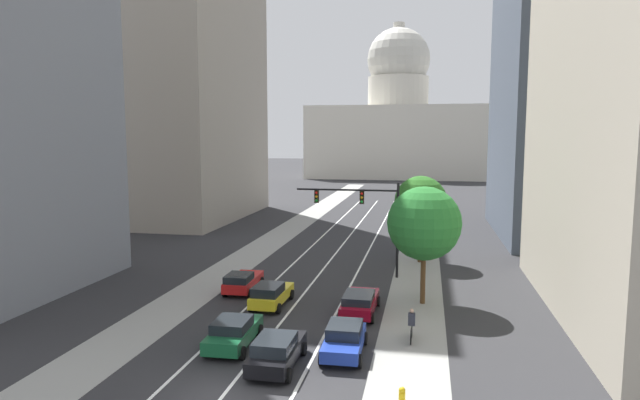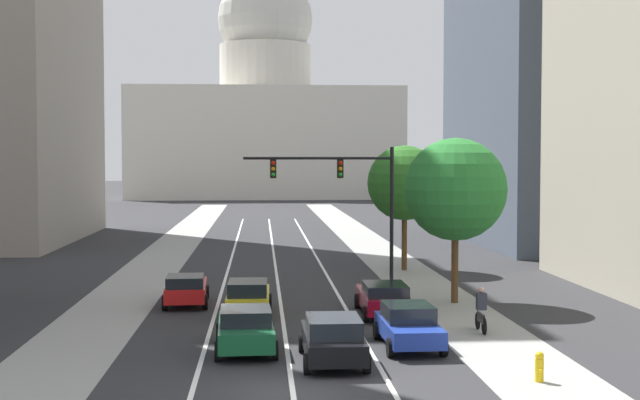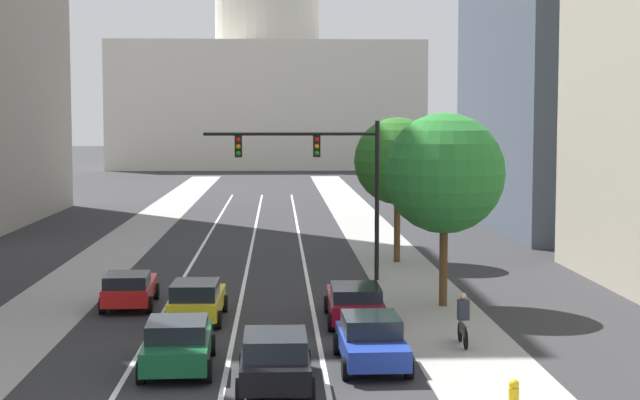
{
  "view_description": "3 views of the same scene",
  "coord_description": "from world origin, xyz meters",
  "px_view_note": "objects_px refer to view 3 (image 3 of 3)",
  "views": [
    {
      "loc": [
        8.03,
        -19.76,
        10.58
      ],
      "look_at": [
        -0.72,
        24.42,
        5.33
      ],
      "focal_mm": 30.48,
      "sensor_mm": 36.0,
      "label": 1
    },
    {
      "loc": [
        -0.88,
        -23.96,
        6.54
      ],
      "look_at": [
        2.32,
        22.52,
        4.33
      ],
      "focal_mm": 48.51,
      "sensor_mm": 36.0,
      "label": 2
    },
    {
      "loc": [
        1.5,
        -22.43,
        7.26
      ],
      "look_at": [
        2.86,
        8.62,
        4.65
      ],
      "focal_mm": 54.43,
      "sensor_mm": 36.0,
      "label": 3
    }
  ],
  "objects_px": {
    "street_tree_far_right": "(398,161)",
    "cyclist": "(463,320)",
    "car_crimson": "(355,302)",
    "car_blue": "(371,340)",
    "street_tree_near_right": "(444,173)",
    "car_red": "(129,288)",
    "fire_hydrant": "(514,397)",
    "capitol_building": "(267,78)",
    "car_yellow": "(197,300)",
    "traffic_signal_mast": "(324,167)",
    "car_black": "(275,358)",
    "car_green": "(178,343)"
  },
  "relations": [
    {
      "from": "car_black",
      "to": "cyclist",
      "type": "height_order",
      "value": "cyclist"
    },
    {
      "from": "car_red",
      "to": "car_blue",
      "type": "height_order",
      "value": "car_blue"
    },
    {
      "from": "car_red",
      "to": "fire_hydrant",
      "type": "height_order",
      "value": "car_red"
    },
    {
      "from": "car_red",
      "to": "car_green",
      "type": "relative_size",
      "value": 0.95
    },
    {
      "from": "car_red",
      "to": "fire_hydrant",
      "type": "relative_size",
      "value": 4.78
    },
    {
      "from": "fire_hydrant",
      "to": "car_crimson",
      "type": "bearing_deg",
      "value": 105.31
    },
    {
      "from": "car_crimson",
      "to": "car_blue",
      "type": "xyz_separation_m",
      "value": [
        0.0,
        -6.11,
        0.02
      ]
    },
    {
      "from": "car_yellow",
      "to": "cyclist",
      "type": "relative_size",
      "value": 2.57
    },
    {
      "from": "traffic_signal_mast",
      "to": "car_red",
      "type": "bearing_deg",
      "value": -142.92
    },
    {
      "from": "car_black",
      "to": "car_red",
      "type": "height_order",
      "value": "car_black"
    },
    {
      "from": "car_red",
      "to": "car_green",
      "type": "height_order",
      "value": "car_green"
    },
    {
      "from": "traffic_signal_mast",
      "to": "car_green",
      "type": "bearing_deg",
      "value": -108.03
    },
    {
      "from": "capitol_building",
      "to": "car_blue",
      "type": "distance_m",
      "value": 121.55
    },
    {
      "from": "capitol_building",
      "to": "street_tree_near_right",
      "type": "height_order",
      "value": "capitol_building"
    },
    {
      "from": "car_green",
      "to": "car_blue",
      "type": "relative_size",
      "value": 1.08
    },
    {
      "from": "car_yellow",
      "to": "car_green",
      "type": "distance_m",
      "value": 6.71
    },
    {
      "from": "car_crimson",
      "to": "car_green",
      "type": "relative_size",
      "value": 1.05
    },
    {
      "from": "car_red",
      "to": "car_green",
      "type": "xyz_separation_m",
      "value": [
        2.82,
        -9.41,
        0.02
      ]
    },
    {
      "from": "cyclist",
      "to": "car_crimson",
      "type": "bearing_deg",
      "value": 41.08
    },
    {
      "from": "car_green",
      "to": "car_red",
      "type": "bearing_deg",
      "value": 14.75
    },
    {
      "from": "capitol_building",
      "to": "fire_hydrant",
      "type": "relative_size",
      "value": 49.74
    },
    {
      "from": "capitol_building",
      "to": "traffic_signal_mast",
      "type": "height_order",
      "value": "capitol_building"
    },
    {
      "from": "cyclist",
      "to": "street_tree_far_right",
      "type": "xyz_separation_m",
      "value": [
        0.13,
        18.29,
        4.28
      ]
    },
    {
      "from": "car_black",
      "to": "car_green",
      "type": "relative_size",
      "value": 0.98
    },
    {
      "from": "car_crimson",
      "to": "cyclist",
      "type": "relative_size",
      "value": 2.8
    },
    {
      "from": "car_green",
      "to": "traffic_signal_mast",
      "type": "height_order",
      "value": "traffic_signal_mast"
    },
    {
      "from": "capitol_building",
      "to": "car_blue",
      "type": "relative_size",
      "value": 10.61
    },
    {
      "from": "fire_hydrant",
      "to": "street_tree_near_right",
      "type": "xyz_separation_m",
      "value": [
        0.65,
        13.97,
        4.7
      ]
    },
    {
      "from": "car_blue",
      "to": "cyclist",
      "type": "distance_m",
      "value": 3.95
    },
    {
      "from": "fire_hydrant",
      "to": "street_tree_near_right",
      "type": "distance_m",
      "value": 14.75
    },
    {
      "from": "car_black",
      "to": "street_tree_far_right",
      "type": "height_order",
      "value": "street_tree_far_right"
    },
    {
      "from": "car_blue",
      "to": "street_tree_near_right",
      "type": "bearing_deg",
      "value": -23.43
    },
    {
      "from": "car_black",
      "to": "traffic_signal_mast",
      "type": "relative_size",
      "value": 0.57
    },
    {
      "from": "car_blue",
      "to": "fire_hydrant",
      "type": "height_order",
      "value": "car_blue"
    },
    {
      "from": "street_tree_far_right",
      "to": "cyclist",
      "type": "bearing_deg",
      "value": -90.42
    },
    {
      "from": "car_crimson",
      "to": "car_red",
      "type": "xyz_separation_m",
      "value": [
        -8.46,
        3.12,
        -0.0
      ]
    },
    {
      "from": "car_red",
      "to": "street_tree_far_right",
      "type": "xyz_separation_m",
      "value": [
        11.77,
        11.41,
        4.39
      ]
    },
    {
      "from": "capitol_building",
      "to": "car_crimson",
      "type": "relative_size",
      "value": 9.4
    },
    {
      "from": "car_green",
      "to": "car_crimson",
      "type": "bearing_deg",
      "value": -43.8
    },
    {
      "from": "car_yellow",
      "to": "car_crimson",
      "type": "height_order",
      "value": "car_yellow"
    },
    {
      "from": "car_yellow",
      "to": "car_red",
      "type": "xyz_separation_m",
      "value": [
        -2.81,
        2.7,
        -0.04
      ]
    },
    {
      "from": "car_black",
      "to": "cyclist",
      "type": "relative_size",
      "value": 2.61
    },
    {
      "from": "fire_hydrant",
      "to": "cyclist",
      "type": "distance_m",
      "value": 7.31
    },
    {
      "from": "car_red",
      "to": "car_green",
      "type": "bearing_deg",
      "value": -165.54
    },
    {
      "from": "car_green",
      "to": "traffic_signal_mast",
      "type": "xyz_separation_m",
      "value": [
        4.98,
        15.31,
        4.32
      ]
    },
    {
      "from": "car_yellow",
      "to": "traffic_signal_mast",
      "type": "relative_size",
      "value": 0.56
    },
    {
      "from": "car_yellow",
      "to": "street_tree_near_right",
      "type": "bearing_deg",
      "value": -73.95
    },
    {
      "from": "car_yellow",
      "to": "car_black",
      "type": "xyz_separation_m",
      "value": [
        2.83,
        -8.69,
        0.01
      ]
    },
    {
      "from": "car_red",
      "to": "car_blue",
      "type": "bearing_deg",
      "value": -139.71
    },
    {
      "from": "car_yellow",
      "to": "street_tree_far_right",
      "type": "height_order",
      "value": "street_tree_far_right"
    }
  ]
}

